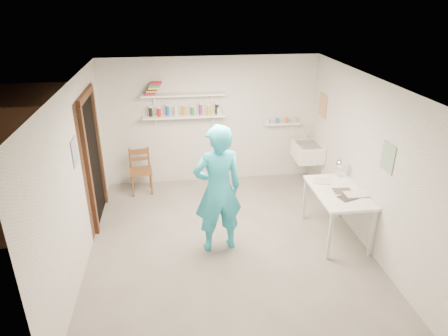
{
  "coord_description": "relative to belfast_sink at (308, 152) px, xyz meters",
  "views": [
    {
      "loc": [
        -0.72,
        -4.94,
        3.46
      ],
      "look_at": [
        0.0,
        0.4,
        1.05
      ],
      "focal_mm": 32.0,
      "sensor_mm": 36.0,
      "label": 1
    }
  ],
  "objects": [
    {
      "name": "floor",
      "position": [
        -1.75,
        -1.7,
        -0.71
      ],
      "size": [
        4.0,
        4.5,
        0.02
      ],
      "primitive_type": "cube",
      "color": "slate",
      "rests_on": "ground"
    },
    {
      "name": "ceiling",
      "position": [
        -1.75,
        -1.7,
        1.71
      ],
      "size": [
        4.0,
        4.5,
        0.02
      ],
      "primitive_type": "cube",
      "color": "silver",
      "rests_on": "wall_back"
    },
    {
      "name": "wall_back",
      "position": [
        -1.75,
        0.56,
        0.5
      ],
      "size": [
        4.0,
        0.02,
        2.4
      ],
      "primitive_type": "cube",
      "color": "silver",
      "rests_on": "ground"
    },
    {
      "name": "wall_front",
      "position": [
        -1.75,
        -3.96,
        0.5
      ],
      "size": [
        4.0,
        0.02,
        2.4
      ],
      "primitive_type": "cube",
      "color": "silver",
      "rests_on": "ground"
    },
    {
      "name": "wall_left",
      "position": [
        -3.76,
        -1.7,
        0.5
      ],
      "size": [
        0.02,
        4.5,
        2.4
      ],
      "primitive_type": "cube",
      "color": "silver",
      "rests_on": "ground"
    },
    {
      "name": "wall_right",
      "position": [
        0.26,
        -1.7,
        0.5
      ],
      "size": [
        0.02,
        4.5,
        2.4
      ],
      "primitive_type": "cube",
      "color": "silver",
      "rests_on": "ground"
    },
    {
      "name": "doorway_recess",
      "position": [
        -3.74,
        -0.65,
        0.3
      ],
      "size": [
        0.02,
        0.9,
        2.0
      ],
      "primitive_type": "cube",
      "color": "black",
      "rests_on": "wall_left"
    },
    {
      "name": "corridor_box",
      "position": [
        -4.45,
        -0.65,
        0.35
      ],
      "size": [
        1.4,
        1.5,
        2.1
      ],
      "primitive_type": "cube",
      "color": "brown",
      "rests_on": "ground"
    },
    {
      "name": "door_lintel",
      "position": [
        -3.72,
        -0.65,
        1.35
      ],
      "size": [
        0.06,
        1.05,
        0.1
      ],
      "primitive_type": "cube",
      "color": "brown",
      "rests_on": "wall_left"
    },
    {
      "name": "door_jamb_near",
      "position": [
        -3.72,
        -1.15,
        0.3
      ],
      "size": [
        0.06,
        0.1,
        2.0
      ],
      "primitive_type": "cube",
      "color": "brown",
      "rests_on": "ground"
    },
    {
      "name": "door_jamb_far",
      "position": [
        -3.72,
        -0.15,
        0.3
      ],
      "size": [
        0.06,
        0.1,
        2.0
      ],
      "primitive_type": "cube",
      "color": "brown",
      "rests_on": "ground"
    },
    {
      "name": "shelf_lower",
      "position": [
        -2.25,
        0.43,
        0.65
      ],
      "size": [
        1.5,
        0.22,
        0.03
      ],
      "primitive_type": "cube",
      "color": "white",
      "rests_on": "wall_back"
    },
    {
      "name": "shelf_upper",
      "position": [
        -2.25,
        0.43,
        1.05
      ],
      "size": [
        1.5,
        0.22,
        0.03
      ],
      "primitive_type": "cube",
      "color": "white",
      "rests_on": "wall_back"
    },
    {
      "name": "ledge_shelf",
      "position": [
        -0.4,
        0.47,
        0.42
      ],
      "size": [
        0.7,
        0.14,
        0.03
      ],
      "primitive_type": "cube",
      "color": "white",
      "rests_on": "wall_back"
    },
    {
      "name": "poster_left",
      "position": [
        -3.74,
        -1.65,
        0.85
      ],
      "size": [
        0.01,
        0.28,
        0.36
      ],
      "primitive_type": "cube",
      "color": "#334C7F",
      "rests_on": "wall_left"
    },
    {
      "name": "poster_right_a",
      "position": [
        0.24,
        0.1,
        0.85
      ],
      "size": [
        0.01,
        0.34,
        0.42
      ],
      "primitive_type": "cube",
      "color": "#995933",
      "rests_on": "wall_right"
    },
    {
      "name": "poster_right_b",
      "position": [
        0.24,
        -2.25,
        0.8
      ],
      "size": [
        0.01,
        0.3,
        0.38
      ],
      "primitive_type": "cube",
      "color": "#3F724C",
      "rests_on": "wall_right"
    },
    {
      "name": "belfast_sink",
      "position": [
        0.0,
        0.0,
        0.0
      ],
      "size": [
        0.48,
        0.6,
        0.3
      ],
      "primitive_type": "cube",
      "color": "white",
      "rests_on": "wall_right"
    },
    {
      "name": "man",
      "position": [
        -1.9,
        -1.78,
        0.24
      ],
      "size": [
        0.75,
        0.56,
        1.89
      ],
      "primitive_type": "imported",
      "rotation": [
        0.0,
        0.0,
        3.3
      ],
      "color": "#28AECB",
      "rests_on": "ground"
    },
    {
      "name": "wall_clock",
      "position": [
        -1.86,
        -1.56,
        0.56
      ],
      "size": [
        0.34,
        0.09,
        0.34
      ],
      "primitive_type": "cylinder",
      "rotation": [
        1.57,
        0.0,
        0.16
      ],
      "color": "beige",
      "rests_on": "man"
    },
    {
      "name": "wooden_chair",
      "position": [
        -3.1,
        0.15,
        -0.27
      ],
      "size": [
        0.43,
        0.42,
        0.85
      ],
      "primitive_type": "cube",
      "rotation": [
        0.0,
        0.0,
        0.11
      ],
      "color": "brown",
      "rests_on": "ground"
    },
    {
      "name": "work_table",
      "position": [
        -0.11,
        -1.73,
        -0.31
      ],
      "size": [
        0.7,
        1.17,
        0.78
      ],
      "primitive_type": "cube",
      "color": "white",
      "rests_on": "ground"
    },
    {
      "name": "desk_lamp",
      "position": [
        0.08,
        -1.26,
        0.3
      ],
      "size": [
        0.15,
        0.15,
        0.15
      ],
      "primitive_type": "sphere",
      "color": "white",
      "rests_on": "work_table"
    },
    {
      "name": "spray_cans",
      "position": [
        -2.25,
        0.43,
        0.75
      ],
      "size": [
        1.31,
        0.06,
        0.17
      ],
      "color": "black",
      "rests_on": "shelf_lower"
    },
    {
      "name": "book_stack",
      "position": [
        -2.78,
        0.43,
        1.18
      ],
      "size": [
        0.32,
        0.14,
        0.22
      ],
      "color": "red",
      "rests_on": "shelf_upper"
    },
    {
      "name": "ledge_pots",
      "position": [
        -0.4,
        0.47,
        0.48
      ],
      "size": [
        0.48,
        0.07,
        0.09
      ],
      "color": "silver",
      "rests_on": "ledge_shelf"
    },
    {
      "name": "papers",
      "position": [
        -0.11,
        -1.73,
        0.09
      ],
      "size": [
        0.3,
        0.22,
        0.02
      ],
      "color": "silver",
      "rests_on": "work_table"
    }
  ]
}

